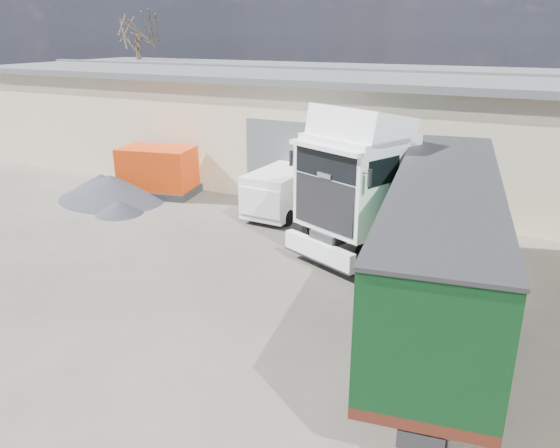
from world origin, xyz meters
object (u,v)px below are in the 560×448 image
at_px(bare_tree, 136,19).
at_px(box_trailer, 442,236).
at_px(orange_skip, 158,174).
at_px(tractor_unit, 372,191).
at_px(panel_van, 286,190).

bearing_deg(bare_tree, box_trailer, -36.58).
bearing_deg(box_trailer, orange_skip, 147.16).
bearing_deg(tractor_unit, bare_tree, 170.34).
distance_m(tractor_unit, box_trailer, 4.87).
bearing_deg(panel_van, orange_skip, -176.17).
distance_m(tractor_unit, orange_skip, 11.20).
distance_m(bare_tree, orange_skip, 16.67).
xyz_separation_m(tractor_unit, panel_van, (-4.38, 2.49, -1.15)).
distance_m(bare_tree, tractor_unit, 25.69).
xyz_separation_m(panel_van, orange_skip, (-6.49, -0.05, -0.03)).
height_order(tractor_unit, panel_van, tractor_unit).
height_order(bare_tree, orange_skip, bare_tree).
height_order(box_trailer, orange_skip, box_trailer).
bearing_deg(orange_skip, panel_van, -10.01).
bearing_deg(bare_tree, panel_van, -34.45).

